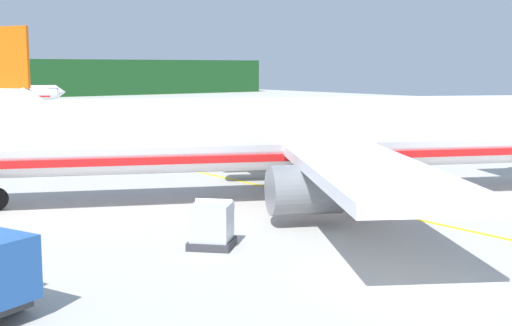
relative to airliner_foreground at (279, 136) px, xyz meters
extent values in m
cylinder|color=white|center=(-0.51, 0.25, 0.11)|extent=(34.06, 19.11, 3.80)
cube|color=white|center=(-2.70, -8.85, -0.56)|extent=(12.52, 16.12, 0.50)
cylinder|color=slate|center=(-3.12, -5.60, -1.76)|extent=(3.84, 3.38, 2.20)
cube|color=white|center=(5.27, 7.60, -0.56)|extent=(9.95, 16.68, 0.50)
cylinder|color=slate|center=(2.46, 5.92, -1.76)|extent=(3.84, 3.38, 2.20)
cube|color=red|center=(-0.51, 0.25, -0.94)|extent=(30.73, 17.37, 0.36)
cylinder|color=black|center=(-0.30, -2.75, -2.84)|extent=(1.14, 0.79, 1.10)
cylinder|color=gray|center=(-0.30, -2.75, -2.04)|extent=(0.20, 0.20, 0.50)
cylinder|color=black|center=(1.97, 1.93, -2.84)|extent=(1.14, 0.79, 1.10)
cylinder|color=gray|center=(1.97, 1.93, -2.04)|extent=(0.20, 0.20, 0.50)
cone|color=white|center=(0.83, 37.30, 0.16)|extent=(3.93, 3.92, 2.94)
cube|color=#D8590C|center=(-0.44, 39.83, 4.48)|extent=(2.09, 3.73, 5.91)
cube|color=white|center=(-0.44, 39.83, 0.16)|extent=(9.76, 6.84, 0.22)
cone|color=white|center=(26.70, 95.09, -1.03)|extent=(2.31, 2.82, 2.43)
cube|color=#192333|center=(25.30, 95.57, -0.46)|extent=(2.23, 2.58, 0.40)
cylinder|color=black|center=(23.18, 96.29, -3.02)|extent=(0.78, 0.46, 0.74)
cylinder|color=gray|center=(23.18, 96.29, -2.48)|extent=(0.13, 0.13, 0.34)
cube|color=#192333|center=(-17.57, -10.05, -1.53)|extent=(1.76, 0.71, 0.94)
cylinder|color=black|center=(-16.93, -8.59, -2.94)|extent=(0.57, 0.94, 0.90)
cube|color=#333338|center=(-8.44, -6.14, -3.24)|extent=(2.36, 2.36, 0.30)
cube|color=#B2B7C1|center=(-8.44, -6.14, -2.37)|extent=(2.08, 2.08, 1.43)
cube|color=#B2B7C1|center=(-8.05, -5.79, -1.81)|extent=(1.45, 1.51, 0.55)
cube|color=yellow|center=(1.83, -4.75, -3.39)|extent=(0.30, 60.00, 0.01)
camera|label=1|loc=(-23.32, -28.30, 3.61)|focal=49.17mm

